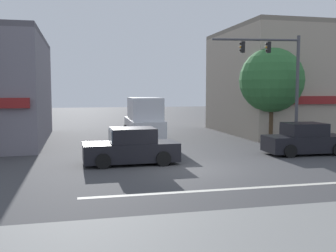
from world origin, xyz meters
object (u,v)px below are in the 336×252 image
object	(u,v)px
sedan_waiting_far	(305,140)
sedan_crossing_center	(131,148)
traffic_light_mast	(280,73)
box_truck_parked_curbside	(144,121)
street_tree	(271,80)

from	to	relation	value
sedan_waiting_far	sedan_crossing_center	xyz separation A→B (m)	(-8.91, -0.62, 0.00)
traffic_light_mast	sedan_waiting_far	bearing A→B (deg)	-84.09
sedan_waiting_far	sedan_crossing_center	size ratio (longest dim) A/B	1.01
traffic_light_mast	sedan_waiting_far	distance (m)	4.13
sedan_crossing_center	traffic_light_mast	bearing A→B (deg)	18.27
sedan_crossing_center	box_truck_parked_curbside	distance (m)	8.37
sedan_crossing_center	box_truck_parked_curbside	xyz separation A→B (m)	(1.96, 8.12, 0.54)
traffic_light_mast	box_truck_parked_curbside	distance (m)	9.01
traffic_light_mast	sedan_waiting_far	world-z (taller)	traffic_light_mast
sedan_waiting_far	sedan_crossing_center	distance (m)	8.93
traffic_light_mast	box_truck_parked_curbside	size ratio (longest dim) A/B	1.10
street_tree	box_truck_parked_curbside	size ratio (longest dim) A/B	1.03
street_tree	sedan_waiting_far	distance (m)	5.60
street_tree	traffic_light_mast	xyz separation A→B (m)	(-0.73, -2.38, 0.35)
traffic_light_mast	sedan_crossing_center	world-z (taller)	traffic_light_mast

